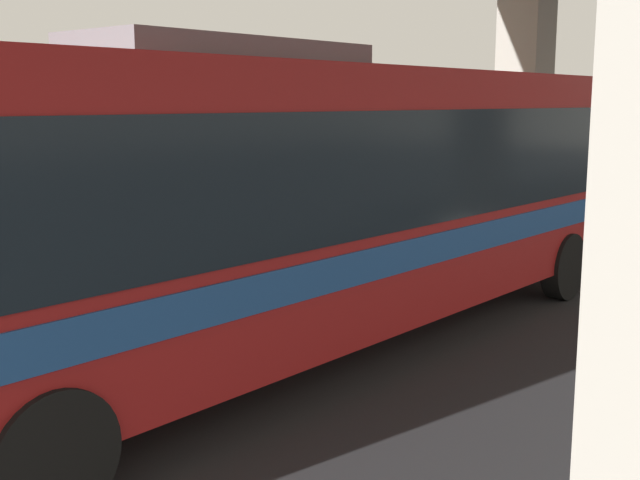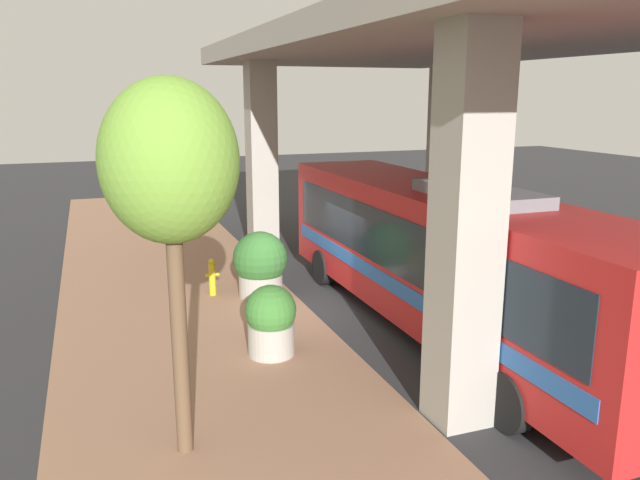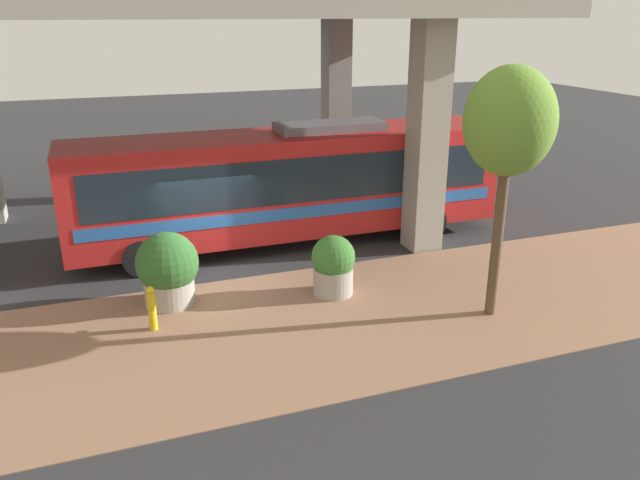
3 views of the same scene
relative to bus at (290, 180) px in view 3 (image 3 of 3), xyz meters
name	(u,v)px [view 3 (image 3 of 3)]	position (x,y,z in m)	size (l,w,h in m)	color
ground_plane	(219,282)	(-2.24, 2.64, -1.92)	(80.00, 80.00, 0.00)	#2D2D30
sidewalk_strip	(246,335)	(-5.24, 2.64, -1.91)	(6.00, 40.00, 0.02)	#936B51
overpass	(179,26)	(1.76, 2.64, 4.24)	(9.40, 20.26, 7.00)	#9E998E
bus	(290,180)	(0.00, 0.00, 0.00)	(2.61, 12.64, 3.54)	#B21E1E
fire_hydrant	(152,308)	(-4.32, 4.49, -1.40)	(0.38, 0.18, 1.04)	gold
planter_front	(168,269)	(-3.11, 3.97, -1.03)	(1.46, 1.46, 1.78)	#9E998E
planter_middle	(333,265)	(-3.92, 0.13, -1.16)	(1.06, 1.06, 1.51)	#9E998E
street_tree_near	(509,124)	(-6.15, -2.89, 2.44)	(1.92, 1.92, 5.58)	brown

